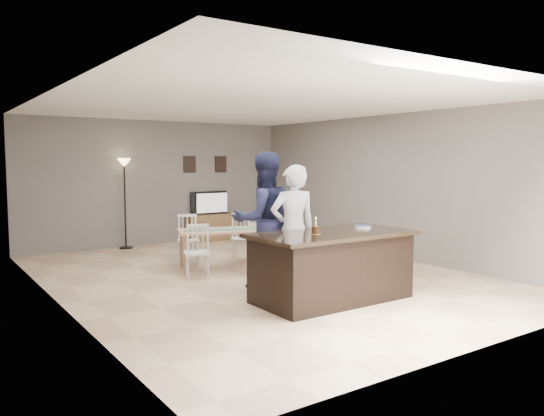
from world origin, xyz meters
TOP-DOWN VIEW (x-y plane):
  - floor at (0.00, 0.00)m, footprint 8.00×8.00m
  - room_shell at (0.00, 0.00)m, footprint 8.00×8.00m
  - kitchen_island at (0.00, -1.80)m, footprint 2.15×1.10m
  - tv_console at (1.20, 3.77)m, footprint 1.20×0.40m
  - television at (1.20, 3.84)m, footprint 0.91×0.12m
  - tv_screen_glow at (1.20, 3.76)m, footprint 0.78×0.00m
  - picture_frames at (1.15, 3.98)m, footprint 1.10×0.02m
  - doorway at (-2.99, -2.30)m, footprint 0.00×2.10m
  - woman at (-0.22, -1.25)m, footprint 0.73×0.57m
  - man at (-0.35, -0.71)m, footprint 1.05×0.88m
  - birthday_cake at (-0.30, -1.83)m, footprint 0.14×0.14m
  - plate_stack at (0.63, -1.72)m, footprint 0.24×0.24m
  - dining_table at (-0.20, 0.80)m, footprint 1.81×1.97m
  - floor_lamp at (-0.82, 3.79)m, footprint 0.28×0.28m

SIDE VIEW (x-z plane):
  - floor at x=0.00m, z-range 0.00..0.00m
  - tv_console at x=1.20m, z-range 0.00..0.60m
  - kitchen_island at x=0.00m, z-range 0.00..0.90m
  - dining_table at x=-0.20m, z-range 0.12..0.99m
  - television at x=1.20m, z-range 0.60..1.13m
  - tv_screen_glow at x=1.20m, z-range 0.48..1.26m
  - woman at x=-0.22m, z-range 0.00..1.77m
  - plate_stack at x=0.63m, z-range 0.90..0.94m
  - birthday_cake at x=-0.30m, z-range 0.84..1.06m
  - man at x=-0.35m, z-range 0.00..1.95m
  - doorway at x=-2.99m, z-range -0.07..2.58m
  - floor_lamp at x=-0.82m, z-range 0.52..2.40m
  - room_shell at x=0.00m, z-range -2.32..5.68m
  - picture_frames at x=1.15m, z-range 1.56..1.94m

